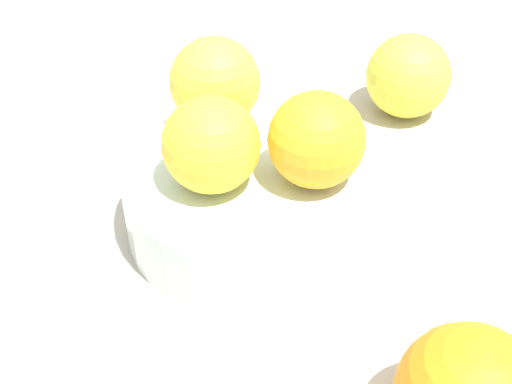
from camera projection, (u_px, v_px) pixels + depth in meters
The scene contains 6 objects.
ground_plane at pixel (256, 233), 50.53cm from camera, with size 110.00×110.00×2.00cm, color #BCB29E.
fruit_bowl at pixel (256, 199), 48.32cm from camera, with size 19.08×19.08×5.16cm.
orange_in_bowl_0 at pixel (316, 140), 43.68cm from camera, with size 6.58×6.58×6.58cm, color #F9A823.
orange_in_bowl_1 at pixel (211, 145), 43.27cm from camera, with size 6.59×6.59×6.59cm, color yellow.
orange_in_bowl_2 at pixel (215, 82), 49.22cm from camera, with size 6.83×6.83×6.83cm, color yellow.
orange_loose_1 at pixel (408, 76), 59.48cm from camera, with size 7.60×7.60×7.60cm, color yellow.
Camera 1 is at (-35.71, -9.45, 33.62)cm, focal length 46.33 mm.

